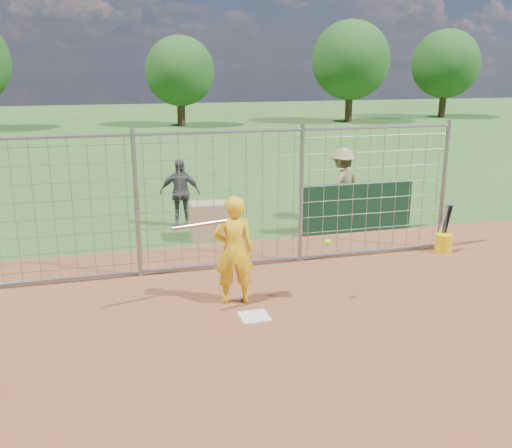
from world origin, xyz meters
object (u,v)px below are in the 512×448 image
object	(u,v)px
bystander_b	(180,193)
bystander_c	(342,185)
bucket_with_bats	(444,240)
batter	(234,250)
equipment_bin	(209,221)

from	to	relation	value
bystander_b	bystander_c	distance (m)	3.83
bucket_with_bats	bystander_b	bearing A→B (deg)	145.42
bystander_b	batter	bearing A→B (deg)	-70.29
batter	equipment_bin	xyz separation A→B (m)	(0.27, 3.46, -0.46)
bystander_b	bucket_with_bats	size ratio (longest dim) A/B	1.63
bystander_b	bucket_with_bats	xyz separation A→B (m)	(4.79, -3.30, -0.55)
bystander_b	bucket_with_bats	world-z (taller)	bystander_b
bystander_b	bystander_c	world-z (taller)	bystander_c
batter	bystander_b	bearing A→B (deg)	-83.59
batter	bucket_with_bats	bearing A→B (deg)	-159.67
bystander_c	bucket_with_bats	xyz separation A→B (m)	(0.99, -2.81, -0.63)
equipment_bin	bucket_with_bats	distance (m)	4.84
batter	bucket_with_bats	xyz separation A→B (m)	(4.61, 1.33, -0.62)
equipment_bin	bucket_with_bats	xyz separation A→B (m)	(4.35, -2.13, -0.15)
bystander_b	bystander_c	size ratio (longest dim) A/B	0.91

